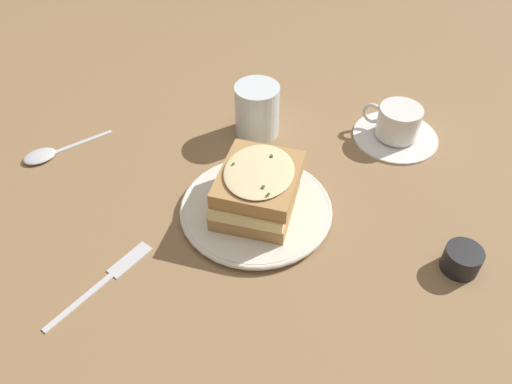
% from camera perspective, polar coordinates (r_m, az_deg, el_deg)
% --- Properties ---
extents(ground_plane, '(2.40, 2.40, 0.00)m').
position_cam_1_polar(ground_plane, '(0.76, 0.06, -3.80)').
color(ground_plane, olive).
extents(dinner_plate, '(0.24, 0.24, 0.01)m').
position_cam_1_polar(dinner_plate, '(0.77, -0.00, -1.93)').
color(dinner_plate, silver).
rests_on(dinner_plate, ground_plane).
extents(sandwich, '(0.16, 0.17, 0.08)m').
position_cam_1_polar(sandwich, '(0.74, 0.14, 0.38)').
color(sandwich, '#B2844C').
rests_on(sandwich, dinner_plate).
extents(teacup_with_saucer, '(0.15, 0.15, 0.06)m').
position_cam_1_polar(teacup_with_saucer, '(0.94, 15.81, 7.24)').
color(teacup_with_saucer, white).
rests_on(teacup_with_saucer, ground_plane).
extents(water_glass, '(0.08, 0.08, 0.10)m').
position_cam_1_polar(water_glass, '(0.90, 0.12, 9.33)').
color(water_glass, silver).
rests_on(water_glass, ground_plane).
extents(fork, '(0.02, 0.18, 0.00)m').
position_cam_1_polar(fork, '(0.73, -16.18, -9.05)').
color(fork, silver).
rests_on(fork, ground_plane).
extents(spoon, '(0.06, 0.16, 0.01)m').
position_cam_1_polar(spoon, '(0.95, -22.96, 3.99)').
color(spoon, silver).
rests_on(spoon, ground_plane).
extents(condiment_pot, '(0.05, 0.05, 0.04)m').
position_cam_1_polar(condiment_pot, '(0.75, 22.46, -7.15)').
color(condiment_pot, black).
rests_on(condiment_pot, ground_plane).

